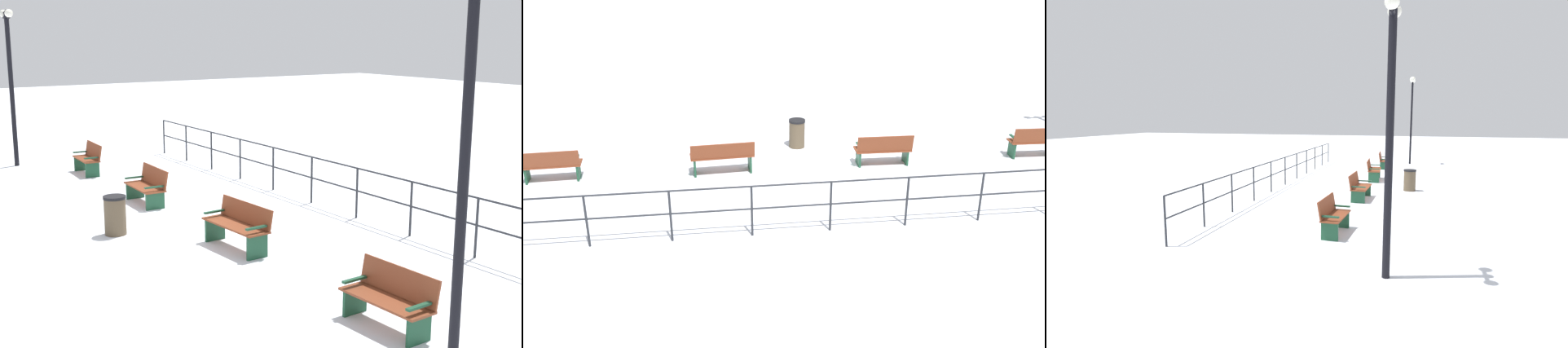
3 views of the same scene
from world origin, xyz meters
The scene contains 7 objects.
ground_plane centered at (0.00, 0.00, 0.00)m, with size 80.00×80.00×0.00m, color white.
bench_nearest centered at (-0.21, -6.42, 0.47)m, with size 0.58×1.39×0.90m.
bench_second centered at (-0.18, -2.14, 0.45)m, with size 0.63×1.51×0.89m.
bench_third centered at (-0.18, 2.14, 0.48)m, with size 0.65×1.67×0.90m.
bench_fourth centered at (-0.08, 6.42, 0.44)m, with size 0.61×1.47×0.87m.
waterfront_railing centered at (-3.57, 0.00, 0.77)m, with size 0.05×16.80×1.16m.
trash_bin centered at (1.47, -0.07, 0.41)m, with size 0.47×0.47×0.82m.
Camera 2 is at (-15.18, 2.60, 6.49)m, focal length 43.05 mm.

